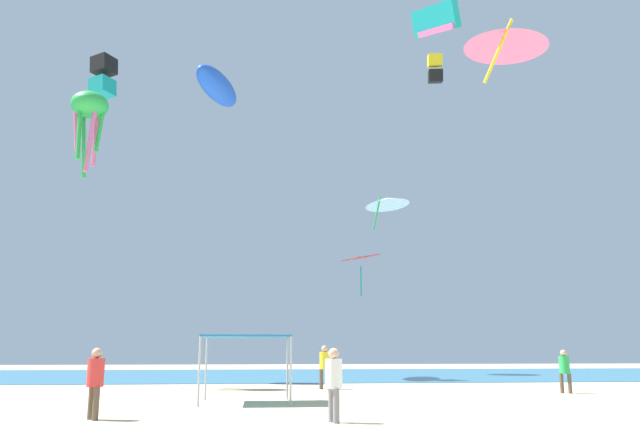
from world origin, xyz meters
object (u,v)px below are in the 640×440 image
Objects in this scene: kite_box_yellow at (435,69)px; kite_inflatable_blue at (217,86)px; kite_delta_white at (387,202)px; kite_parafoil_teal at (435,20)px; person_near_tent at (325,363)px; person_rightmost at (95,377)px; person_leftmost at (565,368)px; kite_box_black at (103,77)px; canopy_tent at (247,339)px; kite_octopus_green at (89,109)px; person_central at (334,378)px; kite_delta_pink at (506,41)px; kite_diamond_red at (361,260)px.

kite_box_yellow reaches higher than kite_inflatable_blue.
kite_parafoil_teal is at bearing -140.09° from kite_delta_white.
kite_parafoil_teal is at bearing 155.83° from person_near_tent.
person_rightmost is 0.81× the size of kite_box_yellow.
person_leftmost is 29.99m from kite_box_black.
kite_inflatable_blue reaches higher than person_rightmost.
canopy_tent is 23.38m from kite_box_black.
kite_inflatable_blue is (-15.29, 0.48, -1.76)m from kite_box_yellow.
canopy_tent is 17.22m from kite_octopus_green.
kite_delta_white is (7.28, 28.52, 11.37)m from person_central.
kite_box_yellow reaches higher than kite_delta_white.
kite_box_black reaches higher than kite_delta_white.
kite_box_black is (-18.16, 8.31, -0.03)m from kite_parafoil_teal.
kite_box_yellow reaches higher than kite_box_black.
kite_inflatable_blue is at bearing 98.50° from canopy_tent.
kite_octopus_green is (-8.48, 9.38, 11.68)m from canopy_tent.
kite_delta_pink reaches higher than person_rightmost.
kite_box_black is at bearing 85.90° from kite_delta_pink.
kite_diamond_red is at bearing 66.93° from canopy_tent.
kite_box_yellow reaches higher than person_rightmost.
kite_delta_white is (9.58, 22.66, 10.32)m from canopy_tent.
person_central is 0.41× the size of kite_delta_pink.
kite_diamond_red is (10.09, 19.52, 5.91)m from person_rightmost.
canopy_tent is at bearing 25.89° from kite_inflatable_blue.
person_rightmost is at bearing 41.82° from person_near_tent.
kite_inflatable_blue is at bearing -4.30° from person_central.
person_near_tent is 17.67m from kite_parafoil_teal.
person_leftmost is at bearing 93.39° from kite_box_black.
kite_parafoil_teal is at bearing -11.37° from kite_octopus_green.
person_near_tent is 20.33m from kite_delta_white.
kite_box_black reaches higher than person_central.
person_near_tent reaches higher than person_central.
person_rightmost is (-7.13, -11.64, -0.06)m from person_near_tent.
kite_octopus_green reaches higher than person_rightmost.
kite_delta_pink is at bearing 71.76° from person_rightmost.
kite_box_yellow reaches higher than kite_octopus_green.
kite_box_black is (-9.31, 14.54, 15.77)m from canopy_tent.
person_leftmost is 0.69× the size of kite_box_black.
kite_diamond_red is (9.17, -4.26, -12.52)m from kite_inflatable_blue.
kite_delta_white is 10.08m from kite_diamond_red.
kite_delta_white is at bearing 119.22° from person_rightmost.
kite_octopus_green is at bearing 39.31° from kite_box_black.
kite_diamond_red is (6.32, 14.84, 4.86)m from canopy_tent.
kite_inflatable_blue is at bearing -150.13° from kite_parafoil_teal.
kite_inflatable_blue is (-6.21, 12.14, 18.36)m from person_near_tent.
person_rightmost is at bearing -115.76° from kite_box_yellow.
kite_delta_white is 1.85× the size of kite_box_black.
kite_delta_pink reaches higher than person_central.
kite_octopus_green is (-18.06, -13.28, 1.36)m from kite_delta_white.
kite_inflatable_blue reaches higher than person_near_tent.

